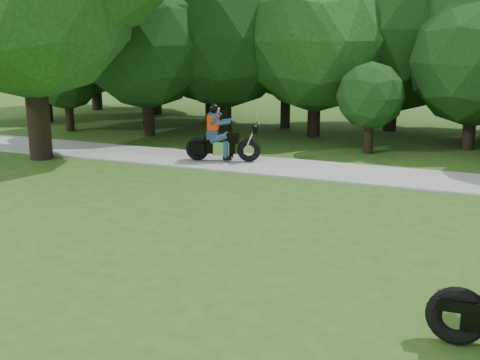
% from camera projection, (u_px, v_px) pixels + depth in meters
% --- Properties ---
extents(ground, '(100.00, 100.00, 0.00)m').
position_uv_depth(ground, '(323.00, 301.00, 8.90)').
color(ground, '#285418').
rests_on(ground, ground).
extents(walkway, '(60.00, 2.20, 0.06)m').
position_uv_depth(walkway, '(396.00, 177.00, 16.10)').
color(walkway, gray).
rests_on(walkway, ground).
extents(tree_line, '(39.92, 11.66, 7.67)m').
position_uv_depth(tree_line, '(435.00, 36.00, 21.15)').
color(tree_line, black).
rests_on(tree_line, ground).
extents(touring_motorcycle, '(2.22, 1.08, 1.72)m').
position_uv_depth(touring_motorcycle, '(218.00, 140.00, 17.76)').
color(touring_motorcycle, black).
rests_on(touring_motorcycle, walkway).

